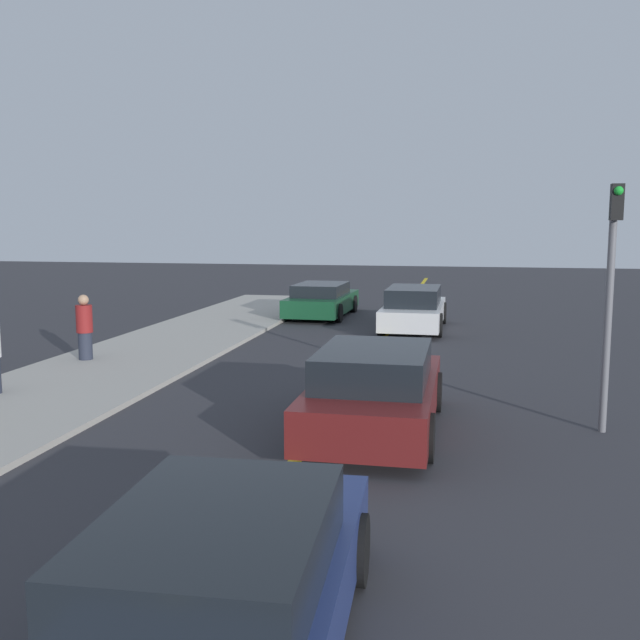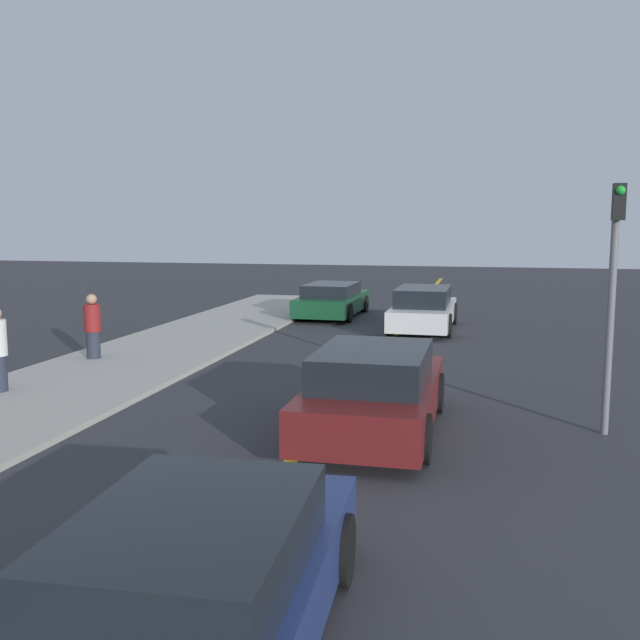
% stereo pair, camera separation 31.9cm
% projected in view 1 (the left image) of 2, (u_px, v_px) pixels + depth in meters
% --- Properties ---
extents(road_center_line, '(0.20, 60.00, 0.01)m').
position_uv_depth(road_center_line, '(344.00, 392.00, 14.14)').
color(road_center_line, gold).
rests_on(road_center_line, ground_plane).
extents(sidewalk_left, '(3.75, 35.11, 0.11)m').
position_uv_depth(sidewalk_left, '(77.00, 382.00, 14.80)').
color(sidewalk_left, '#ADA89E').
rests_on(sidewalk_left, ground_plane).
extents(car_ahead_center, '(2.06, 4.26, 1.27)m').
position_uv_depth(car_ahead_center, '(224.00, 587.00, 5.36)').
color(car_ahead_center, navy).
rests_on(car_ahead_center, ground_plane).
extents(car_far_distant, '(2.02, 4.48, 1.39)m').
position_uv_depth(car_far_distant, '(375.00, 391.00, 11.38)').
color(car_far_distant, maroon).
rests_on(car_far_distant, ground_plane).
extents(car_parked_left_lot, '(1.94, 4.74, 1.35)m').
position_uv_depth(car_parked_left_lot, '(414.00, 309.00, 22.36)').
color(car_parked_left_lot, silver).
rests_on(car_parked_left_lot, ground_plane).
extents(car_oncoming_far, '(2.07, 4.61, 1.20)m').
position_uv_depth(car_oncoming_far, '(322.00, 300.00, 25.50)').
color(car_oncoming_far, '#144728').
rests_on(car_oncoming_far, ground_plane).
extents(pedestrian_by_sign, '(0.38, 0.38, 1.55)m').
position_uv_depth(pedestrian_by_sign, '(85.00, 328.00, 16.88)').
color(pedestrian_by_sign, '#282D3D').
rests_on(pedestrian_by_sign, sidewalk_left).
extents(traffic_light, '(0.18, 0.40, 3.92)m').
position_uv_depth(traffic_light, '(611.00, 282.00, 11.09)').
color(traffic_light, slate).
rests_on(traffic_light, ground_plane).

